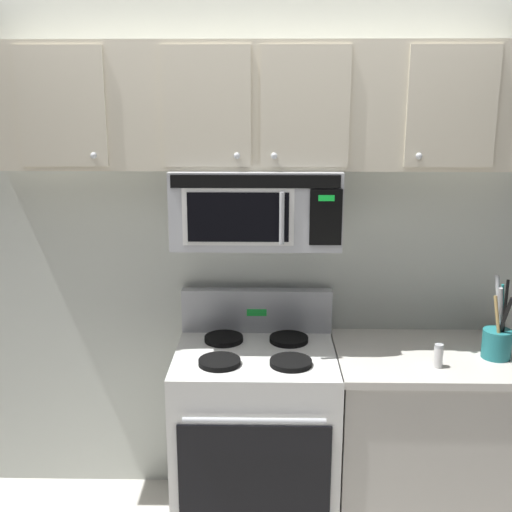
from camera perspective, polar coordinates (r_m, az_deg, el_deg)
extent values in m
cube|color=silver|center=(3.22, 0.10, 1.31)|extent=(5.20, 0.10, 2.70)
cube|color=white|center=(3.21, -0.02, -16.11)|extent=(0.76, 0.64, 0.90)
cube|color=black|center=(2.94, -0.16, -19.49)|extent=(0.67, 0.01, 0.52)
cylinder|color=#B7BABF|center=(2.75, -0.17, -14.63)|extent=(0.61, 0.03, 0.03)
cube|color=#B7BABF|center=(3.23, 0.07, -4.91)|extent=(0.76, 0.07, 0.22)
cube|color=#19D83F|center=(3.20, 0.06, -5.13)|extent=(0.10, 0.00, 0.04)
cylinder|color=black|center=(2.88, -3.31, -9.51)|extent=(0.19, 0.19, 0.02)
cylinder|color=black|center=(2.87, 3.16, -9.56)|extent=(0.19, 0.19, 0.02)
cylinder|color=black|center=(3.14, -2.92, -7.45)|extent=(0.19, 0.19, 0.02)
cylinder|color=black|center=(3.13, 2.98, -7.49)|extent=(0.19, 0.19, 0.02)
cube|color=#B7BABF|center=(2.93, 0.02, 4.53)|extent=(0.76, 0.39, 0.35)
cube|color=black|center=(2.72, -0.06, 6.73)|extent=(0.73, 0.01, 0.06)
cube|color=white|center=(2.74, -1.63, 3.53)|extent=(0.49, 0.01, 0.25)
cube|color=black|center=(2.74, -1.63, 3.52)|extent=(0.44, 0.01, 0.22)
cube|color=black|center=(2.75, 6.32, 3.47)|extent=(0.14, 0.01, 0.25)
cube|color=#19D83F|center=(2.73, 6.37, 5.21)|extent=(0.07, 0.00, 0.03)
cylinder|color=#B7BABF|center=(2.72, 2.34, 3.41)|extent=(0.02, 0.02, 0.23)
cube|color=beige|center=(2.92, 0.03, 13.36)|extent=(2.50, 0.33, 0.55)
cube|color=beige|center=(2.89, -17.16, 12.74)|extent=(0.38, 0.01, 0.51)
sphere|color=#B7BABF|center=(2.85, -14.43, 8.77)|extent=(0.03, 0.03, 0.03)
cube|color=beige|center=(2.76, -4.51, 13.26)|extent=(0.38, 0.01, 0.51)
sphere|color=#B7BABF|center=(2.75, -1.73, 9.02)|extent=(0.03, 0.03, 0.03)
cube|color=beige|center=(2.76, 4.45, 13.26)|extent=(0.38, 0.01, 0.51)
sphere|color=#B7BABF|center=(2.75, 1.65, 9.02)|extent=(0.03, 0.03, 0.03)
cube|color=beige|center=(2.86, 17.28, 12.72)|extent=(0.38, 0.01, 0.51)
sphere|color=#B7BABF|center=(2.82, 14.48, 8.72)|extent=(0.03, 0.03, 0.03)
cube|color=#BCB7AD|center=(3.32, 15.24, -15.89)|extent=(0.90, 0.62, 0.86)
cube|color=beige|center=(3.12, 15.78, -8.70)|extent=(0.93, 0.65, 0.03)
cylinder|color=teal|center=(3.13, 20.87, -7.41)|extent=(0.13, 0.13, 0.13)
cylinder|color=tan|center=(3.06, 20.95, -5.49)|extent=(0.04, 0.05, 0.23)
cylinder|color=silver|center=(3.10, 21.08, -4.48)|extent=(0.05, 0.07, 0.31)
cylinder|color=teal|center=(3.11, 21.35, -4.77)|extent=(0.04, 0.03, 0.27)
cylinder|color=black|center=(3.08, 21.51, -4.74)|extent=(0.03, 0.05, 0.30)
cylinder|color=black|center=(3.06, 21.43, -5.48)|extent=(0.05, 0.07, 0.24)
cylinder|color=#BCBCC1|center=(3.09, 21.22, -4.98)|extent=(0.05, 0.03, 0.26)
cylinder|color=white|center=(2.95, 16.11, -8.78)|extent=(0.04, 0.04, 0.09)
cylinder|color=#B7BABF|center=(2.93, 16.18, -7.81)|extent=(0.04, 0.04, 0.02)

